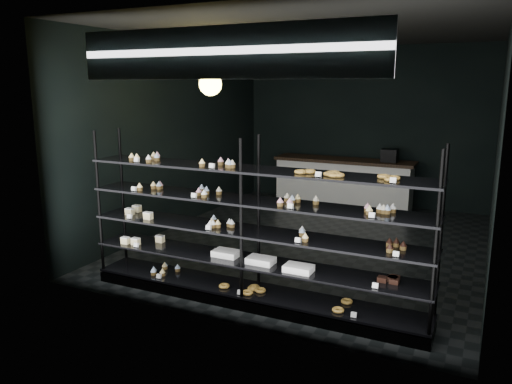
% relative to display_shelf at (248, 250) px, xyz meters
% --- Properties ---
extents(room, '(5.01, 6.01, 3.20)m').
position_rel_display_shelf_xyz_m(room, '(-0.06, 2.45, 0.97)').
color(room, black).
rests_on(room, ground).
extents(display_shelf, '(4.00, 0.50, 1.91)m').
position_rel_display_shelf_xyz_m(display_shelf, '(0.00, 0.00, 0.00)').
color(display_shelf, black).
rests_on(display_shelf, room).
extents(signage, '(3.30, 0.05, 0.50)m').
position_rel_display_shelf_xyz_m(signage, '(-0.06, -0.48, 2.12)').
color(signage, '#0C193F').
rests_on(signage, room).
extents(pendant_lamp, '(0.30, 0.30, 0.88)m').
position_rel_display_shelf_xyz_m(pendant_lamp, '(-1.12, 1.12, 1.82)').
color(pendant_lamp, black).
rests_on(pendant_lamp, room).
extents(service_counter, '(2.79, 0.65, 1.23)m').
position_rel_display_shelf_xyz_m(service_counter, '(-0.29, 4.95, -0.13)').
color(service_counter, silver).
rests_on(service_counter, room).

